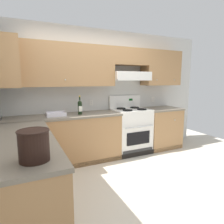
% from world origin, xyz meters
% --- Properties ---
extents(ground_plane, '(7.04, 7.04, 0.00)m').
position_xyz_m(ground_plane, '(0.00, 0.00, 0.00)').
color(ground_plane, beige).
extents(wall_back, '(4.68, 0.57, 2.55)m').
position_xyz_m(wall_back, '(0.40, 1.53, 1.48)').
color(wall_back, silver).
rests_on(wall_back, ground_plane).
extents(counter_back_run, '(3.60, 0.65, 0.91)m').
position_xyz_m(counter_back_run, '(0.10, 1.24, 0.45)').
color(counter_back_run, '#A87A4C').
rests_on(counter_back_run, ground_plane).
extents(counter_left_run, '(0.63, 1.91, 0.91)m').
position_xyz_m(counter_left_run, '(-1.24, -0.00, 0.45)').
color(counter_left_run, '#A87A4C').
rests_on(counter_left_run, ground_plane).
extents(stove, '(0.76, 0.62, 1.20)m').
position_xyz_m(stove, '(0.86, 1.25, 0.48)').
color(stove, white).
rests_on(stove, ground_plane).
extents(wine_bottle, '(0.08, 0.08, 0.35)m').
position_xyz_m(wine_bottle, '(-0.26, 1.21, 1.05)').
color(wine_bottle, black).
rests_on(wine_bottle, counter_back_run).
extents(bowl, '(0.33, 0.25, 0.07)m').
position_xyz_m(bowl, '(-0.69, 1.24, 0.93)').
color(bowl, silver).
rests_on(bowl, counter_back_run).
extents(bucket, '(0.24, 0.24, 0.25)m').
position_xyz_m(bucket, '(-1.17, -0.70, 1.04)').
color(bucket, black).
rests_on(bucket, counter_left_run).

